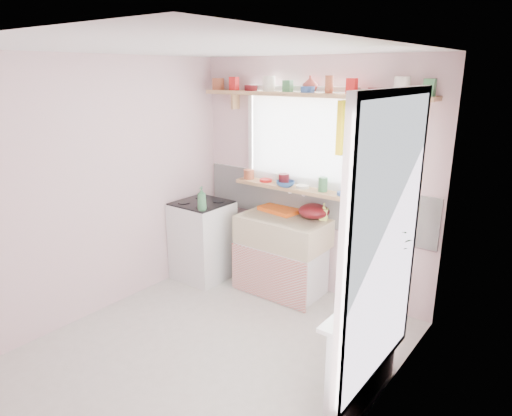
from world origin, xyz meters
The scene contains 19 objects.
room centered at (0.66, 0.86, 1.37)m, with size 3.20×3.20×3.20m.
sink_unit centered at (-0.15, 1.29, 0.43)m, with size 0.95×0.65×1.11m.
cooker centered at (-1.10, 1.05, 0.46)m, with size 0.58×0.58×0.93m.
radiator_ledge centered at (1.30, 0.20, 0.40)m, with size 0.22×0.95×0.78m.
windowsill centered at (-0.15, 1.48, 1.14)m, with size 1.40×0.22×0.04m, color tan.
pine_shelf centered at (0.00, 1.47, 2.12)m, with size 2.52×0.24×0.04m, color tan.
shelf_crockery centered at (0.00, 1.47, 2.20)m, with size 2.47×0.11×0.12m.
sill_crockery centered at (-0.20, 1.48, 1.21)m, with size 1.35×0.11×0.12m.
dish_tray centered at (-0.31, 1.50, 0.87)m, with size 0.44×0.33×0.04m, color orange.
colander centered at (0.11, 1.50, 0.93)m, with size 0.33×0.33×0.15m, color #5B0F14.
jade_plant centered at (1.21, 0.59, 1.02)m, with size 0.45×0.39×0.50m, color #35692A.
fruit_bowl centered at (1.21, 0.55, 0.81)m, with size 0.29×0.29×0.07m, color silver.
herb_pot centered at (1.33, -0.20, 0.87)m, with size 0.10×0.07×0.19m, color #315C24.
soap_bottle_sink centered at (0.22, 1.50, 0.94)m, with size 0.08×0.08×0.18m, color #EDF96E.
sill_cup centered at (-0.34, 1.54, 1.21)m, with size 0.13×0.13×0.10m, color beige.
sill_bowl centered at (-0.21, 1.42, 1.19)m, with size 0.20×0.20×0.06m, color #2E5896.
shelf_vase centered at (-0.01, 1.53, 2.22)m, with size 0.15×0.15×0.16m, color #A23C32.
cooker_bottle centered at (-0.88, 0.83, 1.04)m, with size 0.10×0.10×0.26m, color #408151.
fruit centered at (1.22, 0.56, 0.87)m, with size 0.20×0.14×0.10m.
Camera 1 is at (2.40, -2.54, 2.34)m, focal length 32.00 mm.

